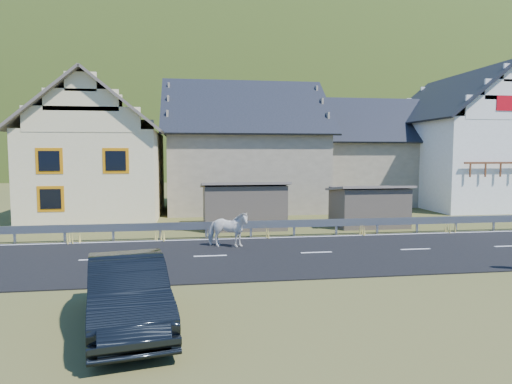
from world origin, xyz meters
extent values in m
plane|color=#41471C|center=(0.00, 0.00, 0.00)|extent=(160.00, 160.00, 0.00)
cube|color=black|center=(0.00, 0.00, 0.02)|extent=(60.00, 7.00, 0.04)
cube|color=silver|center=(0.00, 0.00, 0.04)|extent=(60.00, 6.60, 0.01)
cube|color=#93969B|center=(0.00, 3.68, 0.58)|extent=(28.00, 0.08, 0.34)
cube|color=#93969B|center=(-12.00, 3.70, 0.35)|extent=(0.10, 0.06, 0.70)
cube|color=#93969B|center=(-10.00, 3.70, 0.35)|extent=(0.10, 0.06, 0.70)
cube|color=#93969B|center=(-8.00, 3.70, 0.35)|extent=(0.10, 0.06, 0.70)
cube|color=#93969B|center=(-6.00, 3.70, 0.35)|extent=(0.10, 0.06, 0.70)
cube|color=#93969B|center=(-4.00, 3.70, 0.35)|extent=(0.10, 0.06, 0.70)
cube|color=#93969B|center=(-2.00, 3.70, 0.35)|extent=(0.10, 0.06, 0.70)
cube|color=#93969B|center=(0.00, 3.70, 0.35)|extent=(0.10, 0.06, 0.70)
cube|color=#93969B|center=(2.00, 3.70, 0.35)|extent=(0.10, 0.06, 0.70)
cube|color=#93969B|center=(4.00, 3.70, 0.35)|extent=(0.10, 0.06, 0.70)
cube|color=#93969B|center=(6.00, 3.70, 0.35)|extent=(0.10, 0.06, 0.70)
cube|color=#93969B|center=(8.00, 3.70, 0.35)|extent=(0.10, 0.06, 0.70)
cube|color=#93969B|center=(10.00, 3.70, 0.35)|extent=(0.10, 0.06, 0.70)
cube|color=brown|center=(-2.00, 6.50, 1.10)|extent=(4.30, 3.30, 2.40)
cube|color=brown|center=(4.50, 6.00, 1.00)|extent=(3.80, 2.90, 2.20)
cube|color=beige|center=(-10.00, 12.00, 2.50)|extent=(7.00, 9.00, 5.00)
cube|color=#CA780A|center=(-11.60, 7.50, 3.40)|extent=(1.30, 0.12, 1.30)
cube|color=#CA780A|center=(-8.40, 7.50, 3.40)|extent=(1.30, 0.12, 1.30)
cube|color=#CA780A|center=(-11.60, 7.50, 1.50)|extent=(1.30, 0.12, 1.30)
cube|color=gray|center=(-12.00, 13.50, 6.56)|extent=(0.70, 0.70, 2.40)
cube|color=gray|center=(-1.00, 15.00, 2.50)|extent=(10.00, 9.00, 5.00)
cube|color=gray|center=(9.00, 17.00, 2.30)|extent=(9.00, 8.00, 4.60)
cube|color=white|center=(15.00, 14.00, 3.00)|extent=(8.00, 10.00, 6.00)
ellipsoid|color=#24360E|center=(5.00, 180.00, -20.00)|extent=(440.00, 280.00, 260.00)
imported|color=white|center=(-3.23, 1.49, 0.76)|extent=(1.20, 1.85, 1.43)
imported|color=black|center=(-6.09, -6.45, 0.76)|extent=(2.42, 4.83, 1.52)
camera|label=1|loc=(-4.73, -16.45, 3.79)|focal=32.00mm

